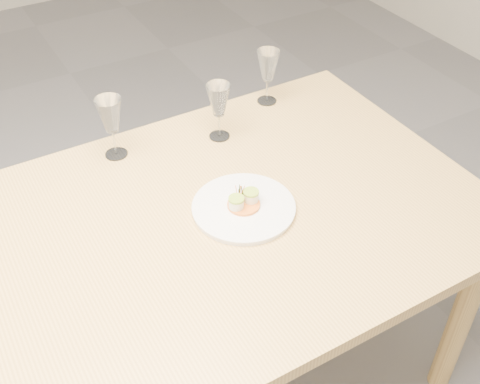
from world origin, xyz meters
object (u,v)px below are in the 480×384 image
wine_glass_2 (218,101)px  wine_glass_3 (268,67)px  wine_glass_1 (110,117)px  dining_table (53,299)px  dinner_plate (244,207)px

wine_glass_2 → wine_glass_3: 0.26m
wine_glass_1 → wine_glass_3: 0.56m
dining_table → wine_glass_1: 0.56m
dining_table → dinner_plate: bearing=-1.7°
wine_glass_1 → wine_glass_2: bearing=-13.1°
wine_glass_3 → wine_glass_1: bearing=-176.9°
dinner_plate → wine_glass_2: size_ratio=1.52×
dining_table → wine_glass_2: size_ratio=12.88×
dining_table → wine_glass_1: bearing=50.2°
wine_glass_1 → wine_glass_3: wine_glass_1 is taller
dining_table → wine_glass_1: wine_glass_1 is taller
dinner_plate → wine_glass_3: wine_glass_3 is taller
wine_glass_2 → wine_glass_3: size_ratio=0.99×
dinner_plate → wine_glass_2: 0.38m
dinner_plate → wine_glass_1: wine_glass_1 is taller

